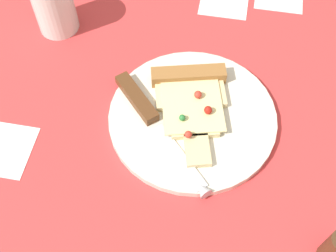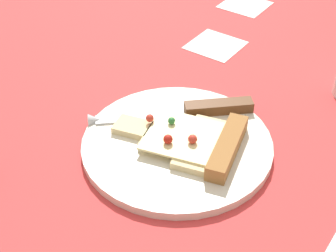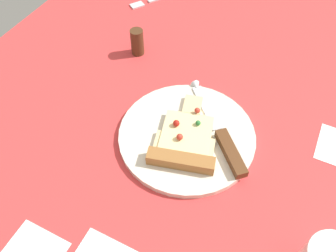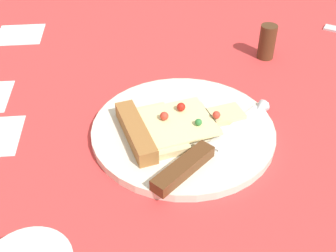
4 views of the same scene
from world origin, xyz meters
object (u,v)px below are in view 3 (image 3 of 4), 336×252
(plate, at_px, (187,135))
(knife, at_px, (221,134))
(pizza_slice, at_px, (185,142))
(fork, at_px, (153,0))
(pepper_shaker, at_px, (137,42))

(plate, relative_size, knife, 1.37)
(pizza_slice, distance_m, fork, 0.50)
(pizza_slice, xyz_separation_m, knife, (0.05, 0.05, -0.00))
(pepper_shaker, height_order, fork, pepper_shaker)
(pizza_slice, bearing_deg, plate, 89.73)
(pizza_slice, relative_size, pepper_shaker, 2.98)
(pizza_slice, xyz_separation_m, fork, (-0.28, 0.42, -0.02))
(plate, height_order, knife, knife)
(pepper_shaker, bearing_deg, knife, -30.42)
(pepper_shaker, bearing_deg, plate, -40.83)
(plate, relative_size, pizza_slice, 1.39)
(plate, height_order, pepper_shaker, pepper_shaker)
(pepper_shaker, relative_size, fork, 0.46)
(plate, xyz_separation_m, pizza_slice, (0.01, -0.02, 0.01))
(pizza_slice, bearing_deg, pepper_shaker, 121.81)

